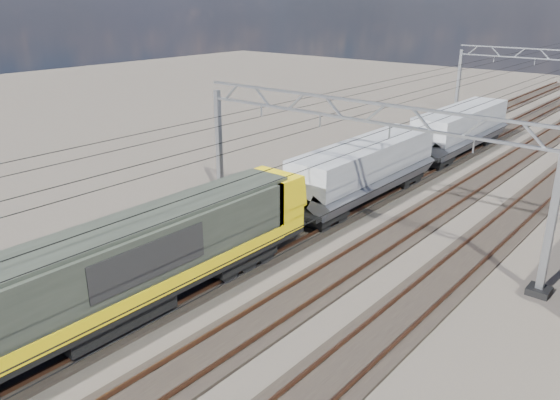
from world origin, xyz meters
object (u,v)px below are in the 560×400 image
Objects in this scene: locomotive at (106,274)px; hopper_wagon_lead at (365,167)px; catenary_gantry_far at (553,83)px; hopper_wagon_mid at (461,127)px; catenary_gantry_mid at (351,164)px.

locomotive reaches higher than hopper_wagon_lead.
hopper_wagon_lead is at bearing 90.00° from locomotive.
catenary_gantry_far reaches higher than locomotive.
catenary_gantry_far is 1.53× the size of hopper_wagon_mid.
locomotive is 1.62× the size of hopper_wagon_mid.
catenary_gantry_far is (0.00, 36.00, 0.00)m from catenary_gantry_mid.
hopper_wagon_mid is (-0.00, 31.90, -0.09)m from locomotive.
catenary_gantry_far reaches higher than hopper_wagon_lead.
locomotive reaches higher than hopper_wagon_mid.
catenary_gantry_mid reaches higher than hopper_wagon_mid.
catenary_gantry_far is at bearing 86.34° from hopper_wagon_lead.
catenary_gantry_far is 1.53× the size of hopper_wagon_lead.
catenary_gantry_mid is 19.10m from hopper_wagon_mid.
catenary_gantry_mid is at bearing -83.97° from hopper_wagon_mid.
catenary_gantry_mid is at bearing -67.05° from hopper_wagon_lead.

